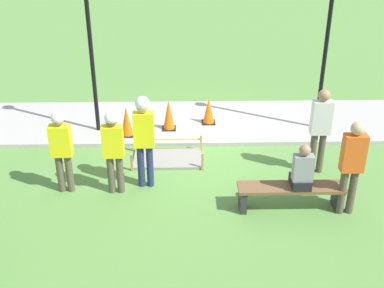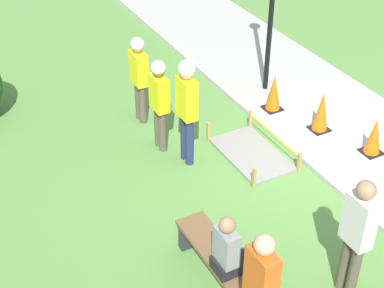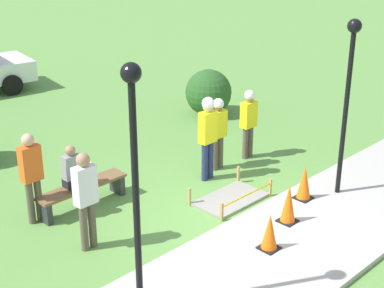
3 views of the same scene
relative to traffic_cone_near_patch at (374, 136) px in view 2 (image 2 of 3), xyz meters
name	(u,v)px [view 2 (image 2 of 3)]	position (x,y,z in m)	size (l,w,h in m)	color
ground_plane	(306,167)	(0.29, 1.16, -0.44)	(60.00, 60.00, 0.00)	#5B8E42
sidewalk	(366,144)	(0.29, -0.18, -0.39)	(28.00, 2.68, 0.10)	#ADAAA3
wet_concrete_patch	(252,154)	(1.01, 1.82, -0.40)	(1.57, 0.95, 0.40)	gray
traffic_cone_near_patch	(374,136)	(0.00, 0.00, 0.00)	(0.34, 0.34, 0.69)	black
traffic_cone_far_patch	(321,112)	(1.01, 0.35, 0.04)	(0.34, 0.34, 0.77)	black
traffic_cone_sidewalk_edge	(274,93)	(2.02, 0.70, 0.03)	(0.34, 0.34, 0.74)	black
park_bench	(224,268)	(-1.33, 3.77, -0.09)	(1.98, 0.44, 0.49)	#2D2D33
person_seated_on_bench	(228,250)	(-1.49, 3.82, 0.40)	(0.36, 0.44, 0.89)	black
worker_supervisor	(159,98)	(2.00, 3.11, 0.58)	(0.40, 0.25, 1.73)	brown
worker_assistant	(187,102)	(1.42, 2.88, 0.74)	(0.40, 0.28, 1.94)	navy
worker_trainee	(139,73)	(3.00, 3.05, 0.58)	(0.40, 0.25, 1.72)	brown
bystander_in_orange_shirt	(260,288)	(-2.33, 3.92, 0.61)	(0.40, 0.24, 1.84)	brown
bystander_in_gray_shirt	(357,232)	(-2.16, 2.39, 0.63)	(0.40, 0.24, 1.87)	brown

